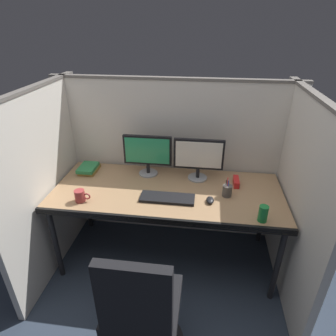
# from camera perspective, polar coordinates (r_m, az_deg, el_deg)

# --- Properties ---
(ground_plane) EXTENTS (8.00, 8.00, 0.00)m
(ground_plane) POSITION_cam_1_polar(r_m,az_deg,el_deg) (2.65, -1.08, -21.59)
(ground_plane) COLOR #2D3847
(cubicle_partition_rear) EXTENTS (2.21, 0.06, 1.57)m
(cubicle_partition_rear) POSITION_cam_1_polar(r_m,az_deg,el_deg) (2.75, 1.09, 1.39)
(cubicle_partition_rear) COLOR beige
(cubicle_partition_rear) RESTS_ON ground
(cubicle_partition_left) EXTENTS (0.06, 1.41, 1.57)m
(cubicle_partition_left) POSITION_cam_1_polar(r_m,az_deg,el_deg) (2.60, -22.83, -2.72)
(cubicle_partition_left) COLOR beige
(cubicle_partition_left) RESTS_ON ground
(cubicle_partition_right) EXTENTS (0.06, 1.41, 1.57)m
(cubicle_partition_right) POSITION_cam_1_polar(r_m,az_deg,el_deg) (2.38, 24.14, -5.95)
(cubicle_partition_right) COLOR beige
(cubicle_partition_right) RESTS_ON ground
(desk) EXTENTS (1.90, 0.80, 0.74)m
(desk) POSITION_cam_1_polar(r_m,az_deg,el_deg) (2.41, -0.20, -5.53)
(desk) COLOR #997551
(desk) RESTS_ON ground
(office_chair) EXTENTS (0.52, 0.52, 0.97)m
(office_chair) POSITION_cam_1_polar(r_m,az_deg,el_deg) (1.99, -5.10, -28.15)
(office_chair) COLOR black
(office_chair) RESTS_ON ground
(monitor_left) EXTENTS (0.43, 0.17, 0.37)m
(monitor_left) POSITION_cam_1_polar(r_m,az_deg,el_deg) (2.54, -4.10, 3.09)
(monitor_left) COLOR gray
(monitor_left) RESTS_ON desk
(monitor_right) EXTENTS (0.43, 0.17, 0.37)m
(monitor_right) POSITION_cam_1_polar(r_m,az_deg,el_deg) (2.47, 6.13, 2.28)
(monitor_right) COLOR gray
(monitor_right) RESTS_ON desk
(keyboard_main) EXTENTS (0.43, 0.15, 0.02)m
(keyboard_main) POSITION_cam_1_polar(r_m,az_deg,el_deg) (2.27, -0.13, -6.00)
(keyboard_main) COLOR black
(keyboard_main) RESTS_ON desk
(computer_mouse) EXTENTS (0.06, 0.10, 0.04)m
(computer_mouse) POSITION_cam_1_polar(r_m,az_deg,el_deg) (2.26, 8.40, -6.35)
(computer_mouse) COLOR black
(computer_mouse) RESTS_ON desk
(pen_cup) EXTENTS (0.08, 0.08, 0.17)m
(pen_cup) POSITION_cam_1_polar(r_m,az_deg,el_deg) (2.34, 11.72, -4.44)
(pen_cup) COLOR #4C4742
(pen_cup) RESTS_ON desk
(soda_can) EXTENTS (0.07, 0.07, 0.12)m
(soda_can) POSITION_cam_1_polar(r_m,az_deg,el_deg) (2.12, 18.46, -8.64)
(soda_can) COLOR #197233
(soda_can) RESTS_ON desk
(red_stapler) EXTENTS (0.04, 0.15, 0.06)m
(red_stapler) POSITION_cam_1_polar(r_m,az_deg,el_deg) (2.52, 13.44, -2.67)
(red_stapler) COLOR red
(red_stapler) RESTS_ON desk
(coffee_mug) EXTENTS (0.13, 0.08, 0.09)m
(coffee_mug) POSITION_cam_1_polar(r_m,az_deg,el_deg) (2.33, -17.11, -5.33)
(coffee_mug) COLOR #993333
(coffee_mug) RESTS_ON desk
(book_stack) EXTENTS (0.15, 0.23, 0.06)m
(book_stack) POSITION_cam_1_polar(r_m,az_deg,el_deg) (2.76, -15.56, -0.11)
(book_stack) COLOR olive
(book_stack) RESTS_ON desk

